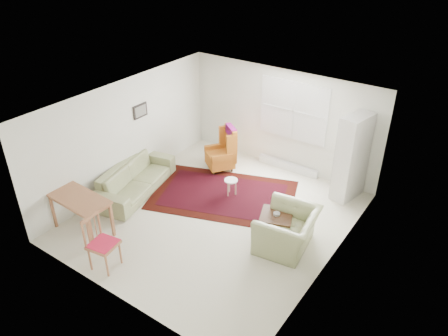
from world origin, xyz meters
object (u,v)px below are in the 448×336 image
Objects in this scene: stool at (231,187)px; desk_chair at (103,243)px; armchair at (287,227)px; cabinet at (352,158)px; wingback_chair at (220,149)px; coffee_table at (276,225)px; sofa at (134,174)px; desk at (82,215)px.

stool is 0.38× the size of desk_chair.
armchair is 2.41m from cabinet.
cabinet is at bearing 47.55° from wingback_chair.
stool is (0.90, -0.84, -0.36)m from wingback_chair.
desk_chair is (-2.07, -2.54, 0.28)m from coffee_table.
armchair reaches higher than coffee_table.
cabinet is at bearing 34.06° from stool.
sofa is at bearing -172.99° from coffee_table.
armchair is 1.93× the size of coffee_table.
wingback_chair is at bearing -39.79° from sofa.
wingback_chair reaches higher than desk.
coffee_table is at bearing 3.82° from wingback_chair.
cabinet reaches higher than wingback_chair.
desk is (-3.85, -4.25, -0.58)m from cabinet.
desk is 1.20× the size of desk_chair.
wingback_chair is at bearing 147.81° from coffee_table.
cabinet is at bearing -70.58° from sofa.
stool is at bearing -18.18° from desk_chair.
wingback_chair is 0.57× the size of cabinet.
desk_chair is (0.37, -4.07, -0.03)m from wingback_chair.
cabinet reaches higher than sofa.
stool is 3.25m from desk.
sofa reaches higher than coffee_table.
coffee_table is 3.29m from desk_chair.
stool is (-1.54, 0.70, -0.05)m from coffee_table.
sofa is at bearing 23.74° from desk_chair.
cabinet is at bearing 47.83° from desk.
desk_chair reaches higher than coffee_table.
desk is (-3.55, -1.91, -0.05)m from armchair.
coffee_table is 1.50× the size of stool.
sofa is 3.46m from coffee_table.
cabinet reaches higher than armchair.
wingback_chair reaches higher than stool.
desk_chair reaches higher than stool.
desk is 1.24m from desk_chair.
coffee_table is 2.37m from cabinet.
desk_chair is at bearing -48.77° from wingback_chair.
sofa is 2.15× the size of desk_chair.
sofa is 1.94× the size of armchair.
sofa is 2.51m from desk_chair.
cabinet is at bearing 73.80° from coffee_table.
stool is at bearing -6.96° from wingback_chair.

